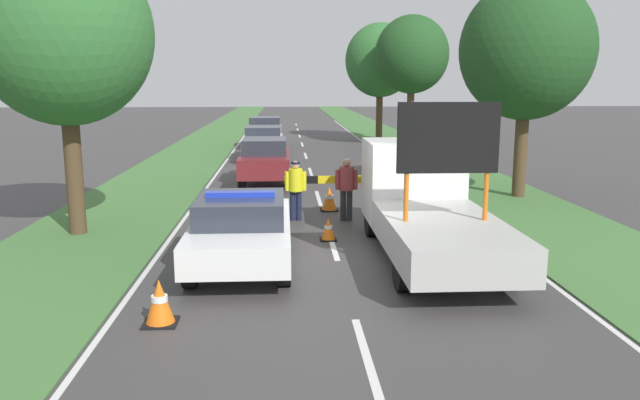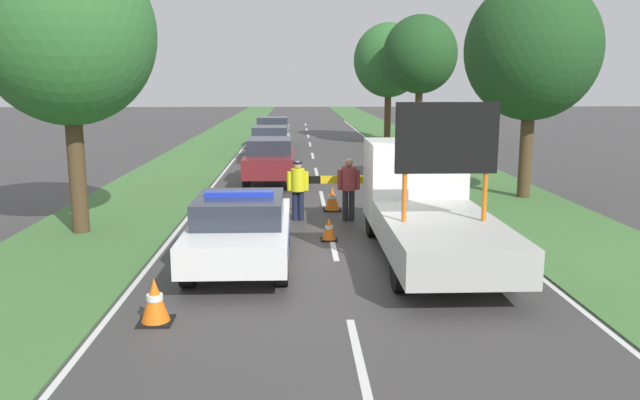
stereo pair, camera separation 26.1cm
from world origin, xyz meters
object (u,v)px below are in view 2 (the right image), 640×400
object	(u,v)px
traffic_cone_centre_front	(332,199)
queued_car_sedan_silver	(270,142)
work_truck	(425,203)
police_car	(241,228)
traffic_cone_near_truck	(222,219)
traffic_cone_behind_barrier	(329,229)
roadside_tree_mid_right	(67,34)
road_barrier	(337,183)
traffic_cone_lane_edge	(155,301)
roadside_tree_mid_left	(389,60)
queued_car_suv_grey	(273,131)
queued_car_wagon_maroon	(270,160)
traffic_cone_near_police	(423,205)
police_officer	(298,185)
pedestrian_civilian	(349,185)
roadside_tree_near_right	(420,55)
roadside_tree_near_left	(532,50)

from	to	relation	value
traffic_cone_centre_front	queued_car_sedan_silver	world-z (taller)	queued_car_sedan_silver
work_truck	police_car	bearing A→B (deg)	10.41
traffic_cone_near_truck	queued_car_sedan_silver	bearing A→B (deg)	87.56
work_truck	traffic_cone_behind_barrier	bearing A→B (deg)	-29.23
work_truck	roadside_tree_mid_right	xyz separation A→B (m)	(-7.95, 1.97, 3.60)
road_barrier	traffic_cone_centre_front	bearing A→B (deg)	92.48
road_barrier	traffic_cone_lane_edge	bearing A→B (deg)	-117.68
roadside_tree_mid_left	roadside_tree_mid_right	world-z (taller)	roadside_tree_mid_left
queued_car_suv_grey	roadside_tree_mid_right	size ratio (longest dim) A/B	0.59
traffic_cone_lane_edge	queued_car_wagon_maroon	size ratio (longest dim) A/B	0.16
queued_car_sedan_silver	queued_car_suv_grey	bearing A→B (deg)	-89.16
traffic_cone_near_police	queued_car_sedan_silver	size ratio (longest dim) A/B	0.12
traffic_cone_lane_edge	roadside_tree_mid_left	bearing A→B (deg)	75.25
police_officer	queued_car_sedan_silver	distance (m)	13.34
pedestrian_civilian	roadside_tree_mid_left	xyz separation A→B (m)	(4.34, 22.90, 3.93)
traffic_cone_lane_edge	roadside_tree_near_right	bearing A→B (deg)	70.82
traffic_cone_behind_barrier	roadside_tree_near_left	xyz separation A→B (m)	(6.42, 5.13, 4.28)
work_truck	roadside_tree_mid_left	xyz separation A→B (m)	(2.97, 25.98, 3.82)
queued_car_wagon_maroon	traffic_cone_behind_barrier	bearing A→B (deg)	101.40
police_car	roadside_tree_near_right	distance (m)	24.62
queued_car_wagon_maroon	roadside_tree_near_right	xyz separation A→B (m)	(7.82, 12.63, 4.22)
police_car	roadside_tree_mid_left	xyz separation A→B (m)	(6.82, 26.80, 4.15)
police_car	roadside_tree_mid_right	size ratio (longest dim) A/B	0.66
roadside_tree_near_right	roadside_tree_mid_right	world-z (taller)	roadside_tree_near_right
road_barrier	roadside_tree_near_right	size ratio (longest dim) A/B	0.38
work_truck	pedestrian_civilian	distance (m)	3.38
traffic_cone_centre_front	queued_car_sedan_silver	size ratio (longest dim) A/B	0.15
police_officer	traffic_cone_near_police	size ratio (longest dim) A/B	2.92
queued_car_sedan_silver	traffic_cone_near_truck	bearing A→B (deg)	87.56
traffic_cone_near_truck	roadside_tree_near_right	distance (m)	22.29
police_car	traffic_cone_centre_front	distance (m)	5.67
police_car	roadside_tree_mid_right	xyz separation A→B (m)	(-4.10, 2.78, 3.93)
roadside_tree_near_right	work_truck	bearing A→B (deg)	-100.60
police_officer	roadside_tree_mid_right	size ratio (longest dim) A/B	0.23
road_barrier	queued_car_suv_grey	world-z (taller)	queued_car_suv_grey
traffic_cone_near_police	traffic_cone_lane_edge	distance (m)	9.51
traffic_cone_near_police	queued_car_suv_grey	distance (m)	18.81
traffic_cone_near_truck	traffic_cone_lane_edge	size ratio (longest dim) A/B	0.80
roadside_tree_near_right	traffic_cone_lane_edge	bearing A→B (deg)	-109.18
pedestrian_civilian	roadside_tree_mid_right	world-z (taller)	roadside_tree_mid_right
queued_car_wagon_maroon	roadside_tree_near_right	size ratio (longest dim) A/B	0.60
police_car	work_truck	size ratio (longest dim) A/B	0.73
work_truck	roadside_tree_near_left	bearing A→B (deg)	-127.17
roadside_tree_mid_right	roadside_tree_mid_left	bearing A→B (deg)	65.55
queued_car_wagon_maroon	queued_car_sedan_silver	bearing A→B (deg)	-87.79
pedestrian_civilian	queued_car_suv_grey	xyz separation A→B (m)	(-2.67, 18.89, -0.08)
pedestrian_civilian	roadside_tree_mid_left	distance (m)	23.63
traffic_cone_centre_front	traffic_cone_near_truck	world-z (taller)	traffic_cone_centre_front
road_barrier	roadside_tree_mid_right	xyz separation A→B (m)	(-6.32, -1.68, 3.76)
traffic_cone_near_police	police_car	bearing A→B (deg)	-134.85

